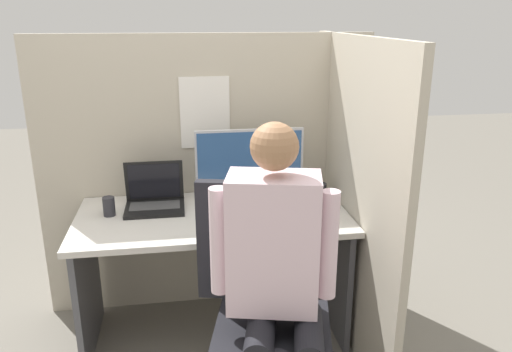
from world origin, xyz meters
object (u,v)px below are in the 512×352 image
object	(u,v)px
coffee_mug	(318,190)
office_chair	(262,306)
stapler	(319,195)
pen_cup	(109,206)
paper_box	(250,195)
person	(279,273)
carrot_toy	(235,230)
monitor	(250,159)
laptop	(155,200)

from	to	relation	value
coffee_mug	office_chair	bearing A→B (deg)	-119.79
stapler	pen_cup	bearing A→B (deg)	-176.85
paper_box	stapler	xyz separation A→B (m)	(0.38, -0.06, -0.00)
person	pen_cup	size ratio (longest dim) A/B	13.58
carrot_toy	office_chair	xyz separation A→B (m)	(0.07, -0.36, -0.19)
paper_box	person	world-z (taller)	person
carrot_toy	paper_box	bearing A→B (deg)	73.36
pen_cup	person	bearing A→B (deg)	-49.47
stapler	carrot_toy	size ratio (longest dim) A/B	0.87
monitor	person	world-z (taller)	person
stapler	carrot_toy	xyz separation A→B (m)	(-0.51, -0.38, -0.00)
carrot_toy	office_chair	bearing A→B (deg)	-79.65
pen_cup	monitor	bearing A→B (deg)	9.38
paper_box	monitor	bearing A→B (deg)	90.00
carrot_toy	pen_cup	distance (m)	0.69
stapler	person	size ratio (longest dim) A/B	0.10
laptop	office_chair	distance (m)	0.90
paper_box	pen_cup	size ratio (longest dim) A/B	3.22
office_chair	monitor	bearing A→B (deg)	85.47
paper_box	carrot_toy	distance (m)	0.45
laptop	carrot_toy	xyz separation A→B (m)	(0.38, -0.38, -0.03)
paper_box	person	xyz separation A→B (m)	(-0.03, -0.95, 0.04)
monitor	pen_cup	distance (m)	0.77
paper_box	laptop	distance (m)	0.52
paper_box	pen_cup	distance (m)	0.75
stapler	pen_cup	xyz separation A→B (m)	(-1.12, -0.06, 0.03)
monitor	person	bearing A→B (deg)	-91.64
laptop	paper_box	bearing A→B (deg)	6.10
office_chair	paper_box	bearing A→B (deg)	85.45
laptop	pen_cup	distance (m)	0.23
paper_box	laptop	size ratio (longest dim) A/B	1.04
carrot_toy	coffee_mug	xyz separation A→B (m)	(0.51, 0.41, 0.02)
office_chair	person	distance (m)	0.28
monitor	carrot_toy	distance (m)	0.50
office_chair	person	bearing A→B (deg)	-76.60
coffee_mug	stapler	bearing A→B (deg)	-95.50
stapler	pen_cup	distance (m)	1.12
paper_box	carrot_toy	bearing A→B (deg)	-106.64
carrot_toy	pen_cup	size ratio (longest dim) A/B	1.60
paper_box	office_chair	distance (m)	0.83
coffee_mug	pen_cup	distance (m)	1.12
monitor	carrot_toy	size ratio (longest dim) A/B	3.73
office_chair	person	size ratio (longest dim) A/B	0.78
monitor	stapler	world-z (taller)	monitor
person	coffee_mug	world-z (taller)	person
laptop	carrot_toy	world-z (taller)	laptop
coffee_mug	laptop	bearing A→B (deg)	-178.00
stapler	carrot_toy	bearing A→B (deg)	-143.36
paper_box	pen_cup	xyz separation A→B (m)	(-0.74, -0.12, 0.02)
paper_box	person	size ratio (longest dim) A/B	0.24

